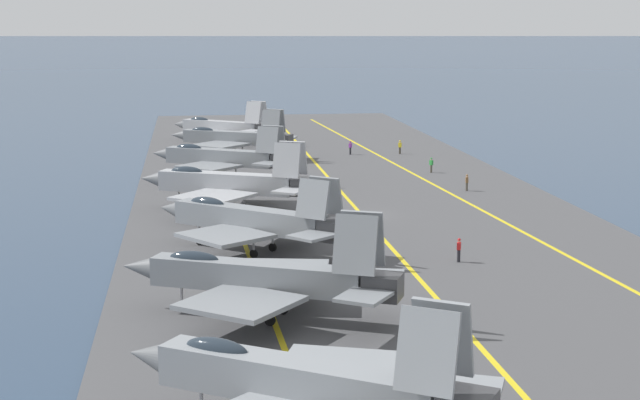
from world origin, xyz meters
name	(u,v)px	position (x,y,z in m)	size (l,w,h in m)	color
ground_plane	(362,219)	(0.00, 0.00, 0.00)	(2000.00, 2000.00, 0.00)	#2D425B
carrier_deck	(362,217)	(0.00, 0.00, 0.20)	(185.60, 40.70, 0.40)	#4C4C4F
deck_stripe_foul_line	(484,211)	(0.00, -11.19, 0.40)	(167.04, 0.36, 0.01)	yellow
deck_stripe_centerline	(362,215)	(0.00, 0.00, 0.40)	(167.04, 0.36, 0.01)	yellow
deck_stripe_edge_line	(235,218)	(0.00, 11.19, 0.40)	(167.04, 0.36, 0.01)	yellow
parked_jet_nearest	(304,383)	(-46.59, 10.65, 3.10)	(13.20, 15.70, 6.68)	gray
parked_jet_second	(263,277)	(-29.22, 10.95, 2.88)	(13.27, 16.86, 6.57)	gray
parked_jet_third	(253,220)	(-13.07, 10.46, 2.91)	(14.22, 15.71, 6.13)	gray
parked_jet_fourth	(230,183)	(2.54, 11.48, 3.07)	(14.21, 16.67, 6.58)	#A8AAAF
parked_jet_fifth	(223,157)	(18.90, 11.44, 3.10)	(12.70, 16.09, 6.25)	gray
parked_jet_sixth	(233,138)	(36.99, 9.59, 3.00)	(13.44, 16.03, 6.28)	gray
parked_jet_seventh	(224,127)	(52.80, 10.17, 2.61)	(13.66, 15.32, 6.01)	#A8AAAF
crew_red_vest	(459,249)	(-17.72, -3.86, 1.36)	(0.45, 0.39, 1.74)	#232328
crew_purple_vest	(350,147)	(38.70, -5.38, 1.36)	(0.45, 0.45, 1.74)	#232328
crew_green_vest	(431,164)	(22.75, -11.97, 1.34)	(0.46, 0.42, 1.71)	#4C473D
crew_yellow_vest	(400,146)	(38.45, -11.79, 1.37)	(0.41, 0.46, 1.76)	#383328
crew_brown_vest	(467,182)	(10.69, -12.63, 1.32)	(0.42, 0.32, 1.68)	#4C473D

